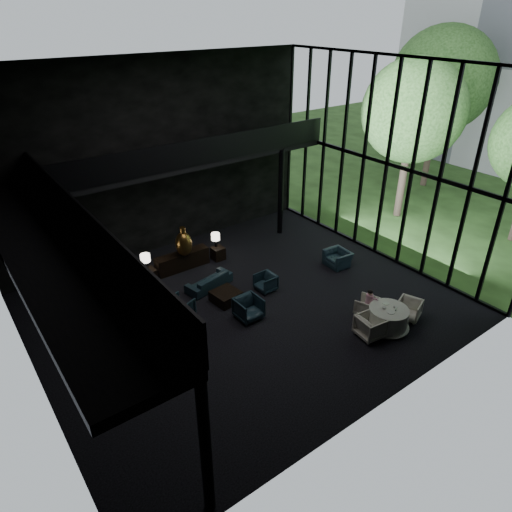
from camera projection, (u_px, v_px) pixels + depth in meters
floor at (246, 305)px, 16.49m from camera, size 14.00×12.00×0.02m
ceiling at (243, 68)px, 12.64m from camera, size 14.00×12.00×0.02m
wall_back at (161, 158)px, 18.80m from camera, size 14.00×0.04×8.00m
wall_front at (397, 282)px, 10.33m from camera, size 14.00×0.04×8.00m
wall_left at (6, 267)px, 10.92m from camera, size 0.04×12.00×8.00m
curtain_wall at (387, 163)px, 18.18m from camera, size 0.20×12.00×8.00m
mezzanine_left at (50, 256)px, 11.44m from camera, size 2.00×12.00×0.25m
mezzanine_back at (194, 160)px, 18.61m from camera, size 12.00×2.00×0.25m
railing_left at (85, 224)px, 11.67m from camera, size 0.06×12.00×1.00m
railing_back at (206, 151)px, 17.62m from camera, size 12.00×0.06×1.00m
column_sw at (205, 443)px, 8.90m from camera, size 0.24×0.24×4.00m
column_nw at (47, 236)px, 16.94m from camera, size 0.24×0.24×4.00m
column_ne at (281, 193)px, 20.85m from camera, size 0.24×0.24×4.00m
tree_near at (413, 111)px, 21.11m from camera, size 4.80×4.80×7.65m
tree_far at (442, 80)px, 24.76m from camera, size 5.60×5.60×8.80m
console at (182, 261)px, 18.64m from camera, size 2.27×0.52×0.72m
bronze_urn at (184, 244)px, 18.03m from camera, size 0.66×0.66×1.24m
side_table_left at (149, 276)px, 17.67m from camera, size 0.54×0.54×0.60m
table_lamp_left at (145, 259)px, 17.38m from camera, size 0.37×0.37×0.63m
side_table_right at (218, 253)px, 19.38m from camera, size 0.50×0.50×0.55m
table_lamp_right at (215, 237)px, 19.14m from camera, size 0.36×0.36×0.61m
sofa at (209, 280)px, 17.39m from camera, size 1.77×0.83×0.67m
lounge_armchair_west at (179, 307)px, 15.60m from camera, size 1.10×1.14×0.93m
lounge_armchair_east at (266, 282)px, 17.23m from camera, size 0.64×0.68×0.68m
lounge_armchair_south at (249, 306)px, 15.59m from camera, size 0.95×0.89×0.97m
window_armchair at (338, 257)px, 18.84m from camera, size 0.67×0.98×0.82m
coffee_table at (226, 296)px, 16.62m from camera, size 1.01×1.01×0.41m
dining_table at (387, 319)px, 15.20m from camera, size 1.48×1.48×0.75m
dining_chair_north at (366, 306)px, 15.90m from camera, size 0.78×0.75×0.64m
dining_chair_east at (409, 309)px, 15.65m from camera, size 0.91×0.94×0.76m
dining_chair_west at (371, 324)px, 14.74m from camera, size 0.95×1.00×0.92m
child at (370, 297)px, 15.67m from camera, size 0.26×0.26×0.55m
plate_a at (391, 312)px, 14.83m from camera, size 0.32×0.32×0.02m
plate_b at (386, 303)px, 15.28m from camera, size 0.26×0.26×0.02m
saucer at (396, 307)px, 15.08m from camera, size 0.16×0.16×0.01m
coffee_cup at (394, 307)px, 15.04m from camera, size 0.08×0.08×0.06m
cereal_bowl at (384, 307)px, 15.01m from camera, size 0.14×0.14×0.07m
cream_pot at (396, 310)px, 14.89m from camera, size 0.07×0.07×0.06m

